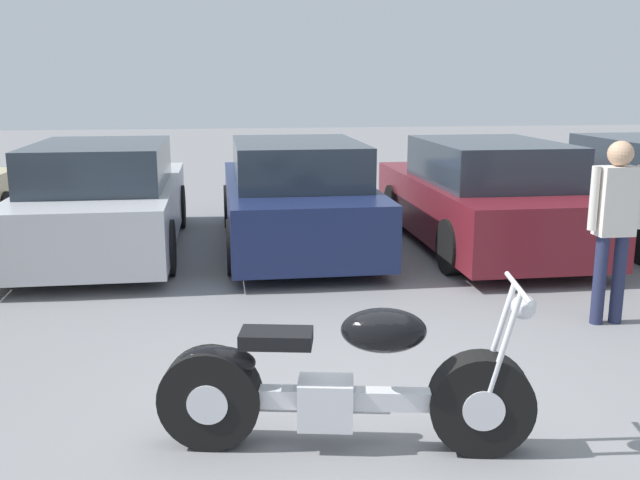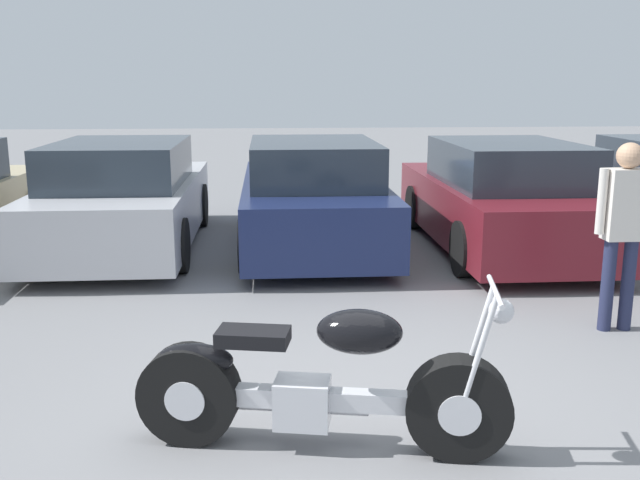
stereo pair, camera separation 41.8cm
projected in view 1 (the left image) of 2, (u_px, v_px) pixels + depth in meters
The scene contains 6 objects.
ground_plane at pixel (366, 417), 4.89m from camera, with size 60.00×60.00×0.00m, color slate.
motorcycle at pixel (340, 386), 4.39m from camera, with size 2.31×0.86×1.08m.
parked_car_silver at pixel (105, 201), 9.46m from camera, with size 1.93×4.53×1.47m.
parked_car_navy at pixel (296, 197), 9.74m from camera, with size 1.93×4.53×1.47m.
parked_car_maroon at pixel (483, 197), 9.75m from camera, with size 1.93×4.53×1.47m.
person_standing at pixel (615, 217), 6.55m from camera, with size 0.52×0.23×1.72m.
Camera 1 is at (-0.95, -4.41, 2.26)m, focal length 40.00 mm.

